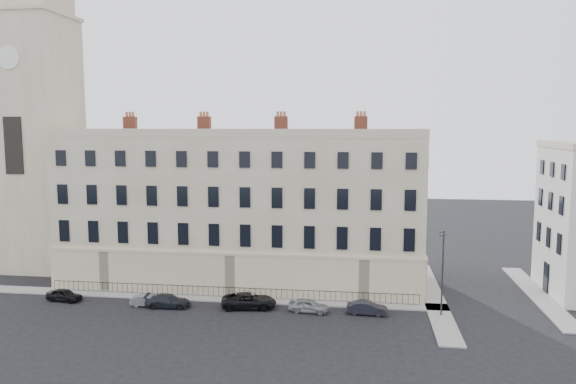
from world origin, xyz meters
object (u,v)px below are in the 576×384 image
car_c (168,301)px  car_f (367,308)px  car_d (249,301)px  car_a (64,295)px  car_b (149,300)px  streetlamp (442,270)px  car_e (309,306)px

car_c → car_f: bearing=-92.5°
car_d → car_f: 10.38m
car_a → car_c: car_c is taller
car_a → car_b: 8.31m
car_c → car_a: bearing=83.5°
car_f → car_b: bearing=94.6°
car_c → streetlamp: streetlamp is taller
car_e → streetlamp: 11.76m
streetlamp → car_e: bearing=166.1°
car_b → streetlamp: size_ratio=0.44×
streetlamp → car_f: bearing=166.6°
car_a → car_e: car_e is taller
car_a → car_f: 27.68m
car_b → car_c: car_c is taller
car_f → car_a: bearing=93.5°
car_a → car_e: bearing=-82.4°
car_b → car_c: size_ratio=0.80×
car_a → car_d: (17.30, 0.29, 0.10)m
car_b → car_d: size_ratio=0.67×
car_e → streetlamp: bearing=-81.0°
car_a → car_f: bearing=-82.2°
car_d → car_f: (10.38, -0.30, -0.10)m
car_b → car_e: car_e is taller
car_e → streetlamp: streetlamp is taller
car_c → streetlamp: 24.05m
car_d → car_e: size_ratio=1.39×
car_d → car_e: (5.36, -0.40, -0.08)m
car_c → car_d: 7.24m
car_b → car_c: 1.80m
car_c → car_d: car_d is taller
streetlamp → car_b: bearing=165.7°
car_b → car_e: bearing=-88.4°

